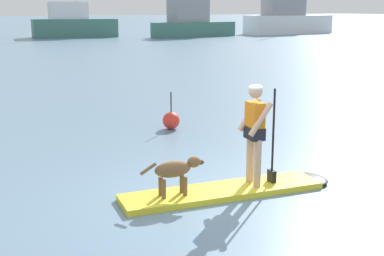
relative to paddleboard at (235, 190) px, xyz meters
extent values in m
plane|color=slate|center=(-0.23, 0.03, -0.05)|extent=(400.00, 400.00, 0.00)
cube|color=yellow|center=(-0.23, 0.03, 0.00)|extent=(3.41, 1.20, 0.10)
ellipsoid|color=black|center=(1.43, -0.20, 0.00)|extent=(0.65, 0.78, 0.10)
cylinder|color=tan|center=(0.34, 0.08, 0.45)|extent=(0.12, 0.12, 0.79)
cylinder|color=tan|center=(0.31, -0.17, 0.45)|extent=(0.12, 0.12, 0.79)
cube|color=black|center=(0.32, -0.05, 0.92)|extent=(0.27, 0.39, 0.20)
cube|color=orange|center=(0.32, -0.05, 1.14)|extent=(0.25, 0.36, 0.59)
sphere|color=tan|center=(0.32, -0.05, 1.60)|extent=(0.22, 0.22, 0.22)
ellipsoid|color=white|center=(0.32, -0.05, 1.66)|extent=(0.23, 0.23, 0.11)
cylinder|color=tan|center=(0.35, 0.14, 1.19)|extent=(0.43, 0.15, 0.54)
cylinder|color=tan|center=(0.30, -0.23, 1.19)|extent=(0.43, 0.15, 0.54)
cylinder|color=black|center=(0.67, -0.10, 0.84)|extent=(0.04, 0.04, 1.58)
cube|color=black|center=(0.67, -0.10, 0.15)|extent=(0.10, 0.19, 0.20)
ellipsoid|color=brown|center=(-1.07, 0.15, 0.48)|extent=(0.61, 0.30, 0.26)
ellipsoid|color=brown|center=(-0.72, 0.10, 0.55)|extent=(0.24, 0.19, 0.18)
ellipsoid|color=#503923|center=(-0.61, 0.09, 0.53)|extent=(0.13, 0.10, 0.08)
cylinder|color=brown|center=(-1.45, 0.21, 0.53)|extent=(0.27, 0.09, 0.18)
cylinder|color=brown|center=(-0.88, 0.20, 0.20)|extent=(0.07, 0.07, 0.30)
cylinder|color=brown|center=(-0.90, 0.05, 0.20)|extent=(0.07, 0.07, 0.30)
cylinder|color=brown|center=(-1.23, 0.25, 0.20)|extent=(0.07, 0.07, 0.30)
cylinder|color=brown|center=(-1.25, 0.10, 0.20)|extent=(0.07, 0.07, 0.30)
cube|color=#3F7266|center=(11.30, 45.82, 0.88)|extent=(8.68, 4.02, 1.85)
cube|color=silver|center=(10.67, 45.82, 2.65)|extent=(4.02, 2.68, 1.69)
cylinder|color=silver|center=(10.67, 45.82, 3.00)|extent=(2.92, 0.52, 0.14)
cube|color=#3F7266|center=(22.47, 40.66, 0.71)|extent=(9.54, 3.90, 1.51)
cube|color=gray|center=(21.77, 40.66, 2.64)|extent=(4.41, 2.52, 2.35)
cube|color=white|center=(35.48, 41.10, 1.00)|extent=(10.98, 3.18, 2.10)
cube|color=gray|center=(34.66, 41.10, 3.11)|extent=(4.96, 2.31, 2.13)
cylinder|color=silver|center=(34.66, 41.10, 3.25)|extent=(3.82, 0.23, 0.14)
sphere|color=red|center=(1.16, 4.53, 0.16)|extent=(0.43, 0.43, 0.43)
cylinder|color=black|center=(1.16, 4.53, 0.63)|extent=(0.03, 0.03, 0.50)
camera|label=1|loc=(-4.50, -6.52, 2.89)|focal=47.80mm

